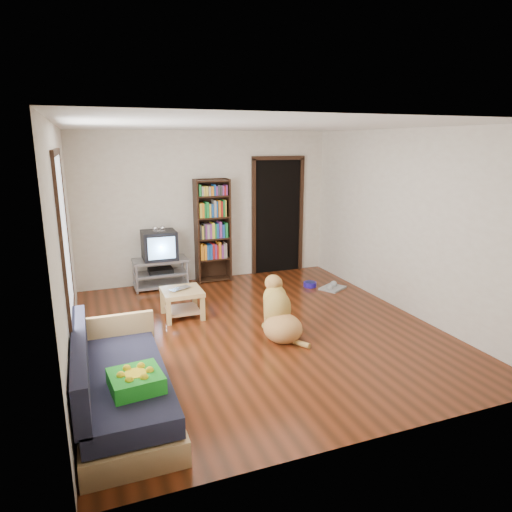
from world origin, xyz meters
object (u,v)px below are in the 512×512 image
object	(u,v)px
crt_tv	(159,245)
dog	(279,314)
grey_rag	(333,288)
green_cushion	(136,381)
dog_bowl	(310,284)
sofa	(119,389)
laptop	(182,290)
coffee_table	(182,298)
bookshelf	(212,225)
tv_stand	(161,272)

from	to	relation	value
crt_tv	dog	size ratio (longest dim) A/B	0.61
grey_rag	crt_tv	bearing A→B (deg)	157.09
green_cushion	dog_bowl	size ratio (longest dim) A/B	1.88
grey_rag	sofa	world-z (taller)	sofa
laptop	dog_bowl	distance (m)	2.44
crt_tv	sofa	distance (m)	3.81
laptop	dog_bowl	world-z (taller)	laptop
coffee_table	bookshelf	bearing A→B (deg)	60.04
crt_tv	dog	world-z (taller)	crt_tv
dog	tv_stand	bearing A→B (deg)	113.03
crt_tv	coffee_table	distance (m)	1.55
green_cushion	tv_stand	distance (m)	4.06
laptop	crt_tv	xyz separation A→B (m)	(-0.06, 1.51, 0.33)
bookshelf	dog	world-z (taller)	bookshelf
green_cushion	grey_rag	distance (m)	4.57
green_cushion	bookshelf	world-z (taller)	bookshelf
bookshelf	green_cushion	bearing A→B (deg)	-113.93
green_cushion	coffee_table	bearing A→B (deg)	63.51
laptop	bookshelf	bearing A→B (deg)	32.26
bookshelf	dog_bowl	bearing A→B (deg)	-33.65
tv_stand	bookshelf	distance (m)	1.20
laptop	crt_tv	bearing A→B (deg)	63.93
green_cushion	dog_bowl	xyz separation A→B (m)	(3.24, 3.10, -0.45)
dog	dog_bowl	bearing A→B (deg)	51.79
green_cushion	tv_stand	bearing A→B (deg)	71.30
crt_tv	coffee_table	world-z (taller)	crt_tv
green_cushion	crt_tv	world-z (taller)	crt_tv
bookshelf	sofa	xyz separation A→B (m)	(-1.92, -3.72, -0.74)
tv_stand	sofa	size ratio (longest dim) A/B	0.50
bookshelf	coffee_table	distance (m)	1.93
green_cushion	coffee_table	size ratio (longest dim) A/B	0.75
green_cushion	sofa	distance (m)	0.42
laptop	tv_stand	size ratio (longest dim) A/B	0.36
coffee_table	dog	bearing A→B (deg)	-46.64
bookshelf	laptop	bearing A→B (deg)	-119.49
crt_tv	dog	bearing A→B (deg)	-67.15
sofa	dog	xyz separation A→B (m)	(2.05, 1.10, 0.02)
sofa	crt_tv	bearing A→B (deg)	75.07
crt_tv	dog	distance (m)	2.81
sofa	dog_bowl	bearing A→B (deg)	39.42
sofa	grey_rag	bearing A→B (deg)	34.46
sofa	coffee_table	bearing A→B (deg)	64.64
green_cushion	sofa	size ratio (longest dim) A/B	0.23
bookshelf	coffee_table	world-z (taller)	bookshelf
sofa	dog	bearing A→B (deg)	28.13
grey_rag	green_cushion	bearing A→B (deg)	-141.20
grey_rag	bookshelf	size ratio (longest dim) A/B	0.22
laptop	grey_rag	world-z (taller)	laptop
laptop	coffee_table	size ratio (longest dim) A/B	0.59
laptop	bookshelf	world-z (taller)	bookshelf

